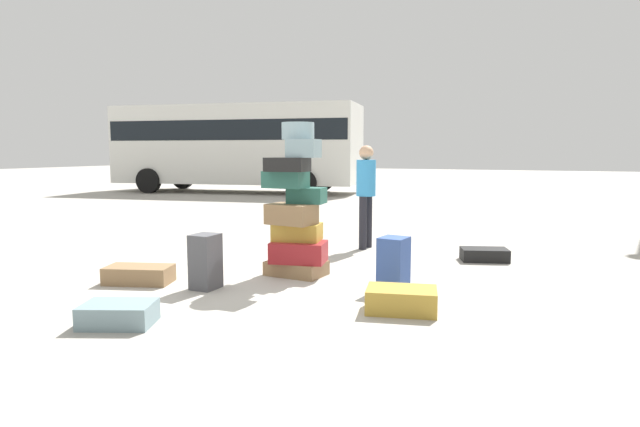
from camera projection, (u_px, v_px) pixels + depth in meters
name	position (u px, v px, depth m)	size (l,w,h in m)	color
ground_plane	(263.00, 279.00, 6.28)	(80.00, 80.00, 0.00)	#ADA89E
suitcase_tower	(296.00, 214.00, 6.39)	(0.78, 0.63, 1.85)	olive
suitcase_slate_left_side	(118.00, 314.00, 4.61)	(0.60, 0.41, 0.19)	gray
suitcase_charcoal_right_side	(205.00, 261.00, 5.81)	(0.26, 0.29, 0.61)	#4C4C51
suitcase_brown_behind_tower	(139.00, 275.00, 6.07)	(0.74, 0.38, 0.20)	olive
suitcase_tan_foreground_far	(401.00, 300.00, 4.99)	(0.65, 0.43, 0.22)	#B28C33
suitcase_black_white_trunk	(484.00, 255.00, 7.31)	(0.62, 0.36, 0.17)	black
suitcase_navy_upright_blue	(394.00, 263.00, 5.77)	(0.28, 0.30, 0.58)	#334F99
person_bearded_onlooker	(366.00, 187.00, 8.16)	(0.30, 0.34, 1.60)	black
parked_bus	(237.00, 142.00, 19.47)	(9.27, 3.80, 3.15)	silver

